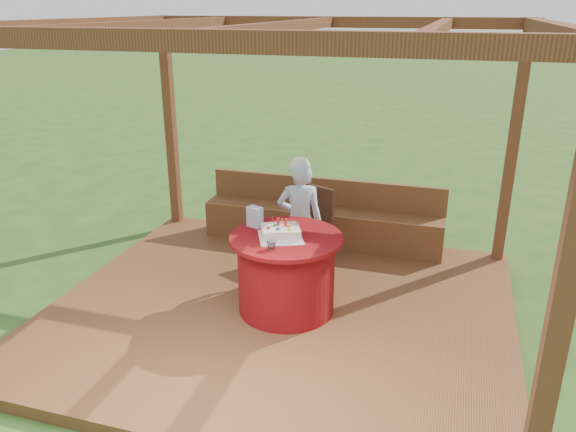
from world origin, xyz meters
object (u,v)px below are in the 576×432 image
Objects in this scene: gift_bag at (255,217)px; bench at (322,222)px; chair at (312,221)px; table at (286,273)px; drinking_glass at (271,245)px; elderly_woman at (300,219)px; birthday_cake at (281,232)px.

bench is at bearing 98.93° from gift_bag.
bench is at bearing 90.84° from chair.
drinking_glass reaches higher than table.
chair is at bearing 91.03° from drinking_glass.
drinking_glass is at bearing -95.73° from table.
elderly_woman reaches higher than bench.
gift_bag reaches higher than chair.
gift_bag is (-0.30, -0.58, 0.20)m from elderly_woman.
chair is 0.64× the size of elderly_woman.
elderly_woman is 15.52× the size of drinking_glass.
elderly_woman is 2.59× the size of birthday_cake.
elderly_woman is at bearing -91.54° from chair.
gift_bag reaches higher than bench.
chair is 0.51m from elderly_woman.
table is 0.45m from birthday_cake.
elderly_woman is 0.68m from gift_bag.
elderly_woman reaches higher than gift_bag.
table is at bearing 84.27° from drinking_glass.
chair is (0.01, -0.56, 0.23)m from bench.
drinking_glass is (-0.03, -0.34, 0.43)m from table.
table is 1.23× the size of chair.
gift_bag is at bearing 149.06° from birthday_cake.
drinking_glass is (0.34, -0.49, -0.06)m from gift_bag.
bench is 0.60m from chair.
bench is 5.65× the size of birthday_cake.
bench is 1.11m from elderly_woman.
chair is 1.16m from gift_bag.
birthday_cake reaches higher than table.
elderly_woman is at bearing 92.15° from drinking_glass.
table is (0.07, -1.75, 0.13)m from bench.
birthday_cake is at bearing -128.13° from table.
chair is at bearing 91.00° from birthday_cake.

